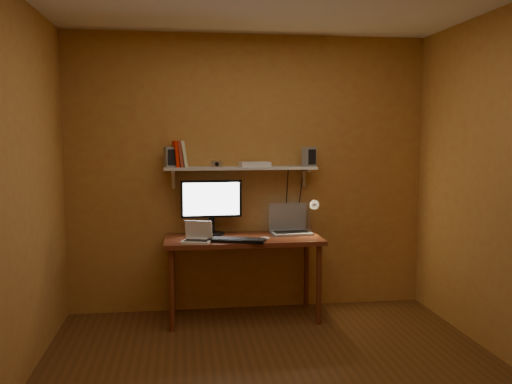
{
  "coord_description": "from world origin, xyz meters",
  "views": [
    {
      "loc": [
        -0.63,
        -3.49,
        1.66
      ],
      "look_at": [
        0.01,
        1.18,
        1.17
      ],
      "focal_mm": 38.0,
      "sensor_mm": 36.0,
      "label": 1
    }
  ],
  "objects": [
    {
      "name": "laptop",
      "position": [
        0.36,
        1.43,
        0.82
      ],
      "size": [
        0.38,
        0.29,
        0.28
      ],
      "rotation": [
        0.0,
        0.0,
        0.08
      ],
      "color": "gray",
      "rests_on": "desk"
    },
    {
      "name": "speaker_left",
      "position": [
        -0.74,
        1.47,
        1.47
      ],
      "size": [
        0.13,
        0.13,
        0.18
      ],
      "primitive_type": "cube",
      "rotation": [
        0.0,
        0.0,
        0.31
      ],
      "color": "gray",
      "rests_on": "wall_shelf"
    },
    {
      "name": "keyboard",
      "position": [
        -0.17,
        1.09,
        0.76
      ],
      "size": [
        0.52,
        0.3,
        0.03
      ],
      "primitive_type": "cube",
      "rotation": [
        0.0,
        0.0,
        -0.31
      ],
      "color": "black",
      "rests_on": "desk"
    },
    {
      "name": "mouse",
      "position": [
        0.07,
        1.11,
        0.77
      ],
      "size": [
        0.1,
        0.07,
        0.03
      ],
      "primitive_type": "ellipsoid",
      "rotation": [
        0.0,
        0.0,
        0.11
      ],
      "color": "white",
      "rests_on": "desk"
    },
    {
      "name": "monitor",
      "position": [
        -0.37,
        1.46,
        1.03
      ],
      "size": [
        0.56,
        0.25,
        0.5
      ],
      "rotation": [
        0.0,
        0.0,
        0.04
      ],
      "color": "black",
      "rests_on": "desk"
    },
    {
      "name": "netbook",
      "position": [
        -0.51,
        1.12,
        0.8
      ],
      "size": [
        0.28,
        0.24,
        0.18
      ],
      "rotation": [
        0.0,
        0.0,
        -0.31
      ],
      "color": "white",
      "rests_on": "desk"
    },
    {
      "name": "shelf_camera",
      "position": [
        -0.33,
        1.4,
        1.41
      ],
      "size": [
        0.1,
        0.05,
        0.06
      ],
      "color": "silver",
      "rests_on": "wall_shelf"
    },
    {
      "name": "desk",
      "position": [
        -0.1,
        1.28,
        0.66
      ],
      "size": [
        1.4,
        0.6,
        0.75
      ],
      "color": "brown",
      "rests_on": "ground"
    },
    {
      "name": "books",
      "position": [
        -0.65,
        1.48,
        1.49
      ],
      "size": [
        0.14,
        0.17,
        0.24
      ],
      "color": "red",
      "rests_on": "wall_shelf"
    },
    {
      "name": "speaker_right",
      "position": [
        0.54,
        1.46,
        1.46
      ],
      "size": [
        0.13,
        0.13,
        0.18
      ],
      "primitive_type": "cube",
      "rotation": [
        0.0,
        0.0,
        0.34
      ],
      "color": "gray",
      "rests_on": "wall_shelf"
    },
    {
      "name": "router",
      "position": [
        0.03,
        1.46,
        1.4
      ],
      "size": [
        0.29,
        0.2,
        0.05
      ],
      "primitive_type": "cube",
      "rotation": [
        0.0,
        0.0,
        0.09
      ],
      "color": "white",
      "rests_on": "wall_shelf"
    },
    {
      "name": "wall_shelf",
      "position": [
        -0.1,
        1.47,
        1.36
      ],
      "size": [
        1.4,
        0.25,
        0.21
      ],
      "color": "silver",
      "rests_on": "room"
    },
    {
      "name": "desk_lamp",
      "position": [
        0.56,
        1.41,
        0.96
      ],
      "size": [
        0.09,
        0.23,
        0.38
      ],
      "color": "silver",
      "rests_on": "desk"
    },
    {
      "name": "room",
      "position": [
        0.0,
        0.0,
        1.3
      ],
      "size": [
        3.44,
        3.24,
        2.64
      ],
      "color": "brown",
      "rests_on": "ground"
    }
  ]
}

